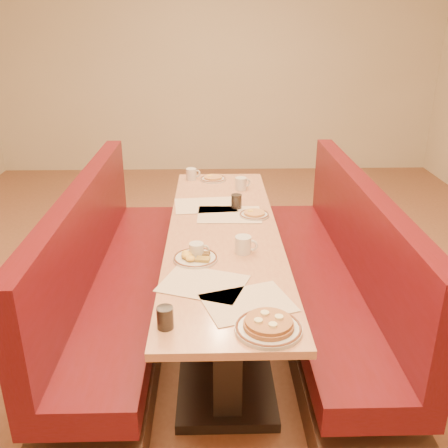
{
  "coord_description": "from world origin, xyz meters",
  "views": [
    {
      "loc": [
        -0.07,
        -2.91,
        2.0
      ],
      "look_at": [
        0.0,
        -0.13,
        0.85
      ],
      "focal_mm": 40.0,
      "sensor_mm": 36.0,
      "label": 1
    }
  ],
  "objects_px": {
    "booth_right": "(333,283)",
    "coffee_mug_b": "(197,250)",
    "booth_left": "(113,286)",
    "coffee_mug_c": "(241,183)",
    "diner_table": "(224,283)",
    "soda_tumbler_mid": "(236,202)",
    "pancake_plate": "(268,326)",
    "eggs_plate": "(195,258)",
    "coffee_mug_a": "(244,244)",
    "coffee_mug_d": "(192,174)",
    "soda_tumbler_near": "(165,318)"
  },
  "relations": [
    {
      "from": "booth_left",
      "to": "eggs_plate",
      "type": "xyz_separation_m",
      "value": [
        0.56,
        -0.41,
        0.4
      ]
    },
    {
      "from": "pancake_plate",
      "to": "eggs_plate",
      "type": "distance_m",
      "value": 0.77
    },
    {
      "from": "coffee_mug_b",
      "to": "coffee_mug_c",
      "type": "relative_size",
      "value": 0.92
    },
    {
      "from": "eggs_plate",
      "to": "coffee_mug_a",
      "type": "height_order",
      "value": "coffee_mug_a"
    },
    {
      "from": "booth_right",
      "to": "coffee_mug_b",
      "type": "relative_size",
      "value": 21.56
    },
    {
      "from": "booth_right",
      "to": "coffee_mug_b",
      "type": "height_order",
      "value": "booth_right"
    },
    {
      "from": "coffee_mug_b",
      "to": "soda_tumbler_mid",
      "type": "xyz_separation_m",
      "value": [
        0.26,
        0.78,
        0.01
      ]
    },
    {
      "from": "coffee_mug_b",
      "to": "soda_tumbler_mid",
      "type": "height_order",
      "value": "soda_tumbler_mid"
    },
    {
      "from": "soda_tumbler_mid",
      "to": "booth_left",
      "type": "bearing_deg",
      "value": -154.09
    },
    {
      "from": "diner_table",
      "to": "coffee_mug_d",
      "type": "relative_size",
      "value": 20.36
    },
    {
      "from": "pancake_plate",
      "to": "coffee_mug_b",
      "type": "relative_size",
      "value": 2.54
    },
    {
      "from": "coffee_mug_a",
      "to": "soda_tumbler_near",
      "type": "bearing_deg",
      "value": -104.11
    },
    {
      "from": "coffee_mug_b",
      "to": "coffee_mug_d",
      "type": "bearing_deg",
      "value": 82.09
    },
    {
      "from": "coffee_mug_a",
      "to": "coffee_mug_c",
      "type": "relative_size",
      "value": 1.06
    },
    {
      "from": "booth_right",
      "to": "coffee_mug_c",
      "type": "relative_size",
      "value": 19.91
    },
    {
      "from": "diner_table",
      "to": "coffee_mug_c",
      "type": "bearing_deg",
      "value": 78.98
    },
    {
      "from": "booth_left",
      "to": "soda_tumbler_mid",
      "type": "distance_m",
      "value": 1.03
    },
    {
      "from": "booth_left",
      "to": "coffee_mug_b",
      "type": "distance_m",
      "value": 0.81
    },
    {
      "from": "coffee_mug_b",
      "to": "diner_table",
      "type": "bearing_deg",
      "value": 56.21
    },
    {
      "from": "booth_left",
      "to": "coffee_mug_a",
      "type": "height_order",
      "value": "booth_left"
    },
    {
      "from": "coffee_mug_c",
      "to": "eggs_plate",
      "type": "bearing_deg",
      "value": -125.5
    },
    {
      "from": "eggs_plate",
      "to": "soda_tumbler_mid",
      "type": "relative_size",
      "value": 2.42
    },
    {
      "from": "coffee_mug_d",
      "to": "soda_tumbler_mid",
      "type": "xyz_separation_m",
      "value": [
        0.34,
        -0.7,
        0.0
      ]
    },
    {
      "from": "eggs_plate",
      "to": "soda_tumbler_near",
      "type": "xyz_separation_m",
      "value": [
        -0.11,
        -0.66,
        0.04
      ]
    },
    {
      "from": "eggs_plate",
      "to": "coffee_mug_d",
      "type": "xyz_separation_m",
      "value": [
        -0.07,
        1.51,
        0.03
      ]
    },
    {
      "from": "pancake_plate",
      "to": "coffee_mug_c",
      "type": "bearing_deg",
      "value": 90.18
    },
    {
      "from": "coffee_mug_b",
      "to": "booth_left",
      "type": "bearing_deg",
      "value": 135.67
    },
    {
      "from": "soda_tumbler_mid",
      "to": "coffee_mug_b",
      "type": "bearing_deg",
      "value": -108.39
    },
    {
      "from": "diner_table",
      "to": "coffee_mug_b",
      "type": "distance_m",
      "value": 0.59
    },
    {
      "from": "coffee_mug_c",
      "to": "soda_tumbler_near",
      "type": "height_order",
      "value": "soda_tumbler_near"
    },
    {
      "from": "booth_left",
      "to": "coffee_mug_c",
      "type": "relative_size",
      "value": 19.91
    },
    {
      "from": "eggs_plate",
      "to": "coffee_mug_d",
      "type": "height_order",
      "value": "coffee_mug_d"
    },
    {
      "from": "diner_table",
      "to": "booth_left",
      "type": "distance_m",
      "value": 0.73
    },
    {
      "from": "eggs_plate",
      "to": "coffee_mug_d",
      "type": "relative_size",
      "value": 2.04
    },
    {
      "from": "pancake_plate",
      "to": "eggs_plate",
      "type": "height_order",
      "value": "pancake_plate"
    },
    {
      "from": "booth_right",
      "to": "pancake_plate",
      "type": "bearing_deg",
      "value": -117.2
    },
    {
      "from": "soda_tumbler_near",
      "to": "coffee_mug_a",
      "type": "bearing_deg",
      "value": 62.4
    },
    {
      "from": "booth_right",
      "to": "coffee_mug_d",
      "type": "bearing_deg",
      "value": 131.42
    },
    {
      "from": "eggs_plate",
      "to": "coffee_mug_b",
      "type": "relative_size",
      "value": 2.16
    },
    {
      "from": "diner_table",
      "to": "soda_tumbler_near",
      "type": "bearing_deg",
      "value": -104.74
    },
    {
      "from": "booth_left",
      "to": "coffee_mug_c",
      "type": "distance_m",
      "value": 1.29
    },
    {
      "from": "eggs_plate",
      "to": "soda_tumbler_mid",
      "type": "height_order",
      "value": "soda_tumbler_mid"
    },
    {
      "from": "coffee_mug_b",
      "to": "coffee_mug_d",
      "type": "xyz_separation_m",
      "value": [
        -0.08,
        1.48,
        0.0
      ]
    },
    {
      "from": "booth_right",
      "to": "coffee_mug_a",
      "type": "relative_size",
      "value": 18.87
    },
    {
      "from": "booth_left",
      "to": "soda_tumbler_near",
      "type": "distance_m",
      "value": 1.24
    },
    {
      "from": "soda_tumbler_near",
      "to": "pancake_plate",
      "type": "bearing_deg",
      "value": -4.55
    },
    {
      "from": "booth_right",
      "to": "soda_tumbler_near",
      "type": "relative_size",
      "value": 24.61
    },
    {
      "from": "coffee_mug_d",
      "to": "soda_tumbler_near",
      "type": "height_order",
      "value": "soda_tumbler_near"
    },
    {
      "from": "coffee_mug_d",
      "to": "coffee_mug_c",
      "type": "bearing_deg",
      "value": -52.08
    },
    {
      "from": "diner_table",
      "to": "booth_left",
      "type": "xyz_separation_m",
      "value": [
        -0.73,
        0.0,
        -0.01
      ]
    }
  ]
}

